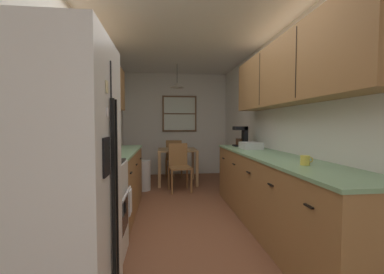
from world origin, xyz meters
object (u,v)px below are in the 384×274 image
refrigerator (57,183)px  coffee_maker (242,136)px  microwave_over_range (72,81)px  dish_rack (251,146)px  table_serving_bowl (179,148)px  mug_by_coffeemaker (305,160)px  dining_chair_far (174,157)px  dining_table (177,155)px  dining_chair_near (179,164)px  storage_canister (102,149)px  trash_bin (143,175)px  stove_range (88,212)px

refrigerator → coffee_maker: bearing=51.8°
microwave_over_range → dish_rack: (2.11, 1.33, -0.70)m
coffee_maker → table_serving_bowl: bearing=129.3°
coffee_maker → refrigerator: bearing=-128.2°
mug_by_coffeemaker → table_serving_bowl: mug_by_coffeemaker is taller
refrigerator → dining_chair_far: 4.49m
dining_table → coffee_maker: (1.03, -1.26, 0.46)m
dining_chair_near → storage_canister: storage_canister is taller
microwave_over_range → trash_bin: microwave_over_range is taller
stove_range → microwave_over_range: (-0.11, 0.00, 1.18)m
refrigerator → dining_chair_near: bearing=73.3°
dish_rack → table_serving_bowl: (-0.98, 1.69, -0.18)m
stove_range → table_serving_bowl: (1.02, 3.02, 0.30)m
dining_chair_far → microwave_over_range: bearing=-106.0°
storage_canister → dish_rack: bearing=19.9°
dining_table → dish_rack: size_ratio=2.40×
refrigerator → trash_bin: refrigerator is taller
dish_rack → table_serving_bowl: 1.96m
mug_by_coffeemaker → coffee_maker: bearing=88.4°
refrigerator → coffee_maker: size_ratio=5.39×
dining_table → storage_canister: bearing=-111.8°
dining_chair_far → mug_by_coffeemaker: (1.02, -3.88, 0.44)m
storage_canister → mug_by_coffeemaker: 2.13m
stove_range → trash_bin: size_ratio=1.91×
trash_bin → table_serving_bowl: bearing=32.6°
storage_canister → dish_rack: size_ratio=0.54×
trash_bin → storage_canister: storage_canister is taller
stove_range → table_serving_bowl: stove_range is taller
dish_rack → dining_chair_near: bearing=131.6°
stove_range → refrigerator: bearing=-87.9°
stove_range → dining_chair_far: stove_range is taller
refrigerator → dining_table: bearing=75.8°
dining_chair_near → stove_range: bearing=-111.7°
microwave_over_range → dining_chair_near: 2.93m
dining_chair_near → trash_bin: 0.73m
storage_canister → coffee_maker: 2.35m
dining_table → dining_chair_far: (-0.05, 0.60, -0.11)m
trash_bin → microwave_over_range: bearing=-99.1°
microwave_over_range → storage_canister: (0.11, 0.60, -0.66)m
stove_range → microwave_over_range: 1.19m
dining_table → table_serving_bowl: table_serving_bowl is taller
storage_canister → table_serving_bowl: (1.02, 2.42, -0.22)m
dining_table → mug_by_coffeemaker: mug_by_coffeemaker is taller
dining_table → mug_by_coffeemaker: 3.44m
coffee_maker → dining_table: bearing=129.3°
stove_range → storage_canister: stove_range is taller
stove_range → dining_chair_near: 2.66m
dining_table → storage_canister: 2.68m
refrigerator → mug_by_coffeemaker: (1.93, 0.50, 0.04)m
table_serving_bowl → refrigerator: bearing=-104.8°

